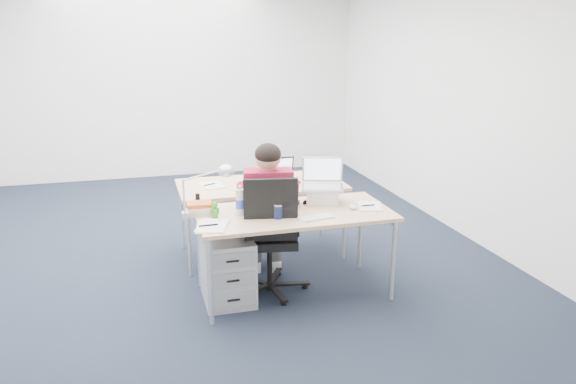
{
  "coord_description": "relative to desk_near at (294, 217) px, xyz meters",
  "views": [
    {
      "loc": [
        -0.44,
        -5.2,
        2.15
      ],
      "look_at": [
        0.79,
        -0.8,
        0.85
      ],
      "focal_mm": 35.0,
      "sensor_mm": 36.0,
      "label": 1
    }
  ],
  "objects": [
    {
      "name": "sunglasses",
      "position": [
        0.18,
        0.18,
        0.06
      ],
      "size": [
        0.11,
        0.07,
        0.02
      ],
      "primitive_type": null,
      "rotation": [
        0.0,
        0.0,
        0.25
      ],
      "color": "black",
      "rests_on": "desk_near"
    },
    {
      "name": "water_bottle",
      "position": [
        -0.44,
        0.03,
        0.17
      ],
      "size": [
        0.1,
        0.1,
        0.25
      ],
      "primitive_type": "cylinder",
      "rotation": [
        0.0,
        0.0,
        0.38
      ],
      "color": "silver",
      "rests_on": "desk_near"
    },
    {
      "name": "book_stack",
      "position": [
        -0.75,
        0.14,
        0.09
      ],
      "size": [
        0.22,
        0.17,
        0.1
      ],
      "primitive_type": "cube",
      "rotation": [
        0.0,
        0.0,
        0.06
      ],
      "color": "silver",
      "rests_on": "desk_near"
    },
    {
      "name": "drawer_pedestal_near",
      "position": [
        -0.56,
        0.02,
        -0.41
      ],
      "size": [
        0.4,
        0.5,
        0.55
      ],
      "primitive_type": "cube",
      "color": "#B0B1B6",
      "rests_on": "ground"
    },
    {
      "name": "office_chair",
      "position": [
        -0.19,
        0.08,
        -0.39
      ],
      "size": [
        0.77,
        0.77,
        1.05
      ],
      "rotation": [
        0.0,
        0.0,
        -0.18
      ],
      "color": "black",
      "rests_on": "ground"
    },
    {
      "name": "silver_laptop",
      "position": [
        0.31,
        0.17,
        0.23
      ],
      "size": [
        0.42,
        0.38,
        0.38
      ],
      "primitive_type": null,
      "rotation": [
        0.0,
        0.0,
        -0.31
      ],
      "color": "silver",
      "rests_on": "desk_near"
    },
    {
      "name": "desk_lamp",
      "position": [
        -0.75,
        0.06,
        0.26
      ],
      "size": [
        0.4,
        0.19,
        0.44
      ],
      "primitive_type": null,
      "rotation": [
        0.0,
        0.0,
        0.14
      ],
      "color": "silver",
      "rests_on": "desk_near"
    },
    {
      "name": "dark_laptop",
      "position": [
        0.14,
        0.95,
        0.17
      ],
      "size": [
        0.35,
        0.34,
        0.24
      ],
      "primitive_type": null,
      "rotation": [
        0.0,
        0.0,
        0.05
      ],
      "color": "black",
      "rests_on": "desk_far"
    },
    {
      "name": "computer_mouse",
      "position": [
        0.5,
        -0.06,
        0.06
      ],
      "size": [
        0.06,
        0.1,
        0.03
      ],
      "primitive_type": "ellipsoid",
      "rotation": [
        0.0,
        0.0,
        -0.03
      ],
      "color": "white",
      "rests_on": "desk_near"
    },
    {
      "name": "papers_right",
      "position": [
        0.66,
        -0.05,
        0.05
      ],
      "size": [
        0.26,
        0.31,
        0.01
      ],
      "primitive_type": "cube",
      "rotation": [
        0.0,
        0.0,
        -0.3
      ],
      "color": "#F0E08B",
      "rests_on": "desk_near"
    },
    {
      "name": "headphones",
      "position": [
        0.01,
        0.22,
        0.06
      ],
      "size": [
        0.24,
        0.21,
        0.03
      ],
      "primitive_type": null,
      "rotation": [
        0.0,
        0.0,
        -0.29
      ],
      "color": "black",
      "rests_on": "desk_near"
    },
    {
      "name": "desk_far",
      "position": [
        -0.06,
        0.95,
        0.0
      ],
      "size": [
        1.6,
        0.8,
        0.73
      ],
      "color": "tan",
      "rests_on": "ground"
    },
    {
      "name": "can_koozie",
      "position": [
        -0.17,
        -0.13,
        0.11
      ],
      "size": [
        0.07,
        0.07,
        0.12
      ],
      "primitive_type": "cylinder",
      "rotation": [
        0.0,
        0.0,
        -0.04
      ],
      "color": "#151F42",
      "rests_on": "desk_near"
    },
    {
      "name": "cordless_phone",
      "position": [
        -0.75,
        0.29,
        0.11
      ],
      "size": [
        0.04,
        0.03,
        0.13
      ],
      "primitive_type": "cube",
      "rotation": [
        0.0,
        0.0,
        -0.24
      ],
      "color": "black",
      "rests_on": "desk_near"
    },
    {
      "name": "room",
      "position": [
        -0.79,
        0.98,
        1.03
      ],
      "size": [
        6.02,
        7.02,
        2.8
      ],
      "color": "white",
      "rests_on": "ground"
    },
    {
      "name": "bear_figurine",
      "position": [
        -0.65,
        0.02,
        0.11
      ],
      "size": [
        0.08,
        0.06,
        0.14
      ],
      "primitive_type": null,
      "rotation": [
        0.0,
        0.0,
        0.06
      ],
      "color": "#287D21",
      "rests_on": "desk_near"
    },
    {
      "name": "drawer_pedestal_far",
      "position": [
        -0.48,
        0.88,
        -0.41
      ],
      "size": [
        0.4,
        0.5,
        0.55
      ],
      "primitive_type": "cube",
      "color": "#B0B1B6",
      "rests_on": "ground"
    },
    {
      "name": "seated_person",
      "position": [
        -0.16,
        0.26,
        -0.05
      ],
      "size": [
        0.45,
        0.75,
        1.28
      ],
      "rotation": [
        0.0,
        0.0,
        -0.16
      ],
      "color": "maroon",
      "rests_on": "ground"
    },
    {
      "name": "far_papers",
      "position": [
        -0.54,
        0.99,
        0.05
      ],
      "size": [
        0.24,
        0.31,
        0.01
      ],
      "primitive_type": "cube",
      "rotation": [
        0.0,
        0.0,
        0.18
      ],
      "color": "white",
      "rests_on": "desk_far"
    },
    {
      "name": "papers_left",
      "position": [
        -0.71,
        -0.2,
        0.05
      ],
      "size": [
        0.3,
        0.36,
        0.01
      ],
      "primitive_type": "cube",
      "rotation": [
        0.0,
        0.0,
        -0.28
      ],
      "color": "#F0E08B",
      "rests_on": "desk_near"
    },
    {
      "name": "far_cup",
      "position": [
        0.5,
        0.9,
        0.1
      ],
      "size": [
        0.09,
        0.09,
        0.1
      ],
      "primitive_type": "cylinder",
      "rotation": [
        0.0,
        0.0,
        -0.26
      ],
      "color": "white",
      "rests_on": "desk_far"
    },
    {
      "name": "floor",
      "position": [
        -0.79,
        0.98,
        -0.68
      ],
      "size": [
        7.0,
        7.0,
        0.0
      ],
      "primitive_type": "plane",
      "color": "black",
      "rests_on": "ground"
    },
    {
      "name": "wireless_keyboard",
      "position": [
        0.12,
        -0.21,
        0.05
      ],
      "size": [
        0.3,
        0.16,
        0.01
      ],
      "primitive_type": "cube",
      "rotation": [
        0.0,
        0.0,
        0.17
      ],
      "color": "white",
      "rests_on": "desk_near"
    },
    {
      "name": "desk_near",
      "position": [
        0.0,
        0.0,
        0.0
      ],
      "size": [
        1.6,
        0.8,
        0.73
      ],
      "color": "tan",
      "rests_on": "ground"
    }
  ]
}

